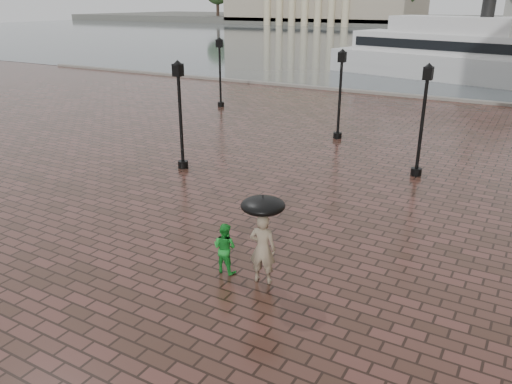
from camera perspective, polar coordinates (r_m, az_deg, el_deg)
ground at (r=11.56m, az=-15.20°, el=-15.68°), size 300.00×300.00×0.00m
harbour_water at (r=98.76m, az=26.64°, el=15.00°), size 240.00×240.00×0.00m
quay_edge at (r=39.49m, az=19.49°, el=9.99°), size 80.00×0.60×0.30m
street_lamps at (r=25.75m, az=10.10°, el=10.78°), size 21.44×14.44×4.40m
adult_pedestrian at (r=12.63m, az=0.77°, el=-6.50°), size 0.76×0.58×1.87m
child_pedestrian at (r=13.22m, az=-3.59°, el=-6.38°), size 0.69×0.54×1.38m
ferry_near at (r=50.28m, az=21.37°, el=14.50°), size 23.37×10.95×7.46m
umbrella at (r=12.13m, az=0.80°, el=-1.56°), size 1.10×1.10×1.19m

